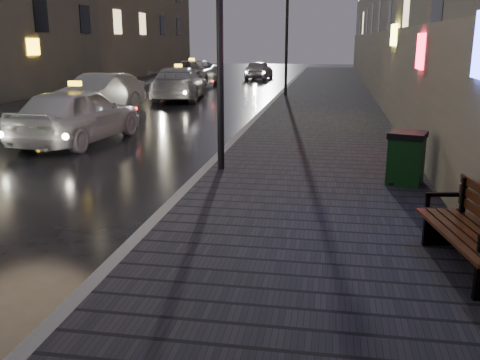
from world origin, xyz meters
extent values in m
cube|color=black|center=(3.90, 21.00, 0.07)|extent=(4.60, 58.00, 0.15)
cube|color=slate|center=(1.50, 21.00, 0.07)|extent=(0.20, 58.00, 0.15)
cube|color=black|center=(-8.70, 21.00, 0.07)|extent=(2.40, 58.00, 0.15)
cube|color=slate|center=(-7.40, 21.00, 0.07)|extent=(0.20, 58.00, 0.15)
cube|color=#6B6051|center=(-13.50, 39.00, 5.50)|extent=(6.00, 22.00, 11.00)
cylinder|color=black|center=(1.85, 6.00, 2.65)|extent=(0.14, 0.14, 5.00)
cylinder|color=black|center=(1.85, 22.00, 2.65)|extent=(0.14, 0.14, 5.00)
cube|color=black|center=(5.71, 2.18, 0.36)|extent=(0.53, 0.16, 0.42)
cube|color=black|center=(5.94, 2.22, 0.73)|extent=(0.07, 0.07, 0.74)
cube|color=black|center=(5.66, 2.17, 0.87)|extent=(0.45, 0.13, 0.05)
cube|color=#3D1C0D|center=(5.85, 1.40, 0.60)|extent=(0.99, 1.99, 0.04)
cube|color=black|center=(5.60, 5.39, 0.60)|extent=(0.77, 0.77, 0.90)
cube|color=black|center=(5.60, 5.39, 1.11)|extent=(0.83, 0.83, 0.11)
imported|color=white|center=(-2.93, 9.06, 0.80)|extent=(2.38, 4.88, 1.60)
imported|color=#AAAAB3|center=(-4.98, 15.22, 0.77)|extent=(2.25, 4.83, 1.53)
imported|color=silver|center=(-3.20, 20.37, 0.78)|extent=(2.86, 5.64, 1.57)
imported|color=silver|center=(-4.50, 27.87, 0.80)|extent=(2.77, 5.79, 1.59)
imported|color=#A6A7AE|center=(-1.20, 34.55, 0.68)|extent=(1.88, 4.08, 1.35)
camera|label=1|loc=(4.14, -5.01, 2.87)|focal=40.00mm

